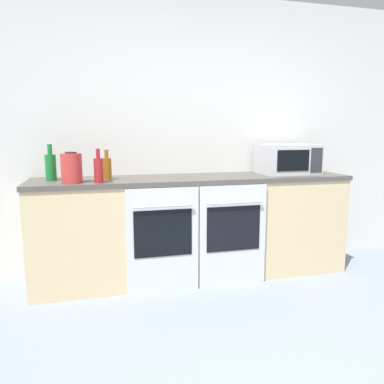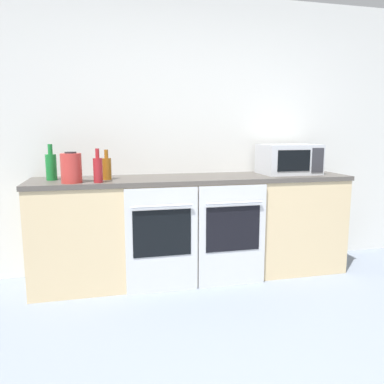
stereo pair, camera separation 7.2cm
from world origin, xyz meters
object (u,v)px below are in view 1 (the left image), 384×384
object	(u,v)px
oven_left	(163,240)
microwave	(288,159)
bottle_red	(99,169)
kettle	(72,168)
bottle_amber	(107,168)
oven_right	(233,235)
bottle_green	(51,166)

from	to	relation	value
oven_left	microwave	distance (m)	1.47
microwave	bottle_red	xyz separation A→B (m)	(-1.78, -0.24, -0.04)
microwave	bottle_red	bearing A→B (deg)	-172.38
kettle	bottle_amber	bearing A→B (deg)	27.37
oven_right	bottle_red	distance (m)	1.25
oven_left	bottle_amber	size ratio (longest dim) A/B	3.49
bottle_green	oven_left	bearing A→B (deg)	-21.65
oven_right	kettle	xyz separation A→B (m)	(-1.31, 0.13, 0.60)
oven_left	oven_right	world-z (taller)	same
oven_right	kettle	size ratio (longest dim) A/B	3.60
bottle_green	bottle_amber	world-z (taller)	bottle_green
microwave	bottle_amber	world-z (taller)	microwave
oven_right	microwave	distance (m)	0.98
oven_right	oven_left	bearing A→B (deg)	180.00
oven_right	bottle_amber	size ratio (longest dim) A/B	3.49
bottle_red	oven_left	bearing A→B (deg)	-11.35
oven_right	bottle_red	size ratio (longest dim) A/B	3.27
oven_left	bottle_amber	world-z (taller)	bottle_amber
bottle_amber	bottle_green	bearing A→B (deg)	170.83
oven_left	microwave	bearing A→B (deg)	14.64
bottle_red	kettle	size ratio (longest dim) A/B	1.10
bottle_green	kettle	distance (m)	0.28
microwave	bottle_green	distance (m)	2.16
oven_left	bottle_green	world-z (taller)	bottle_green
bottle_green	bottle_amber	xyz separation A→B (m)	(0.45, -0.07, -0.02)
oven_left	bottle_green	bearing A→B (deg)	158.35
kettle	bottle_green	bearing A→B (deg)	129.44
oven_right	bottle_green	bearing A→B (deg)	166.85
bottle_amber	oven_right	bearing A→B (deg)	-14.85
oven_left	bottle_amber	xyz separation A→B (m)	(-0.42, 0.27, 0.58)
oven_right	bottle_green	xyz separation A→B (m)	(-1.48, 0.35, 0.60)
oven_left	bottle_red	xyz separation A→B (m)	(-0.49, 0.10, 0.59)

